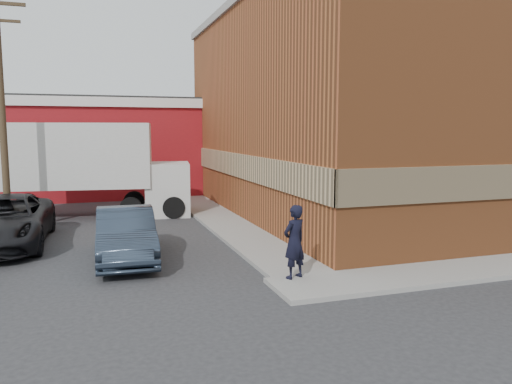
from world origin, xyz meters
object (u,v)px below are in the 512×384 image
object	(u,v)px
sedan	(126,235)
suv_a	(2,222)
warehouse	(62,147)
box_truck	(95,163)
man	(294,242)
utility_pole	(1,104)
brick_building	(382,111)

from	to	relation	value
sedan	suv_a	bearing A→B (deg)	142.80
warehouse	suv_a	xyz separation A→B (m)	(-1.30, -13.65, -1.98)
box_truck	warehouse	bearing A→B (deg)	109.43
sedan	box_truck	distance (m)	8.26
man	box_truck	bearing A→B (deg)	-92.12
man	suv_a	world-z (taller)	man
utility_pole	brick_building	bearing A→B (deg)	-0.02
utility_pole	sedan	distance (m)	7.96
brick_building	warehouse	distance (m)	18.30
warehouse	man	size ratio (longest dim) A/B	8.81
sedan	box_truck	world-z (taller)	box_truck
brick_building	man	size ratio (longest dim) A/B	9.86
suv_a	brick_building	bearing A→B (deg)	11.20
box_truck	brick_building	bearing A→B (deg)	-2.24
brick_building	utility_pole	world-z (taller)	brick_building
suv_a	man	bearing A→B (deg)	-39.57
sedan	warehouse	bearing A→B (deg)	100.38
sedan	box_truck	xyz separation A→B (m)	(-0.70, 8.07, 1.60)
utility_pole	man	distance (m)	12.61
sedan	suv_a	world-z (taller)	suv_a
utility_pole	man	size ratio (longest dim) A/B	4.86
warehouse	sedan	size ratio (longest dim) A/B	3.53
man	warehouse	bearing A→B (deg)	-96.32
utility_pole	suv_a	world-z (taller)	utility_pole
brick_building	utility_pole	size ratio (longest dim) A/B	2.03
man	utility_pole	bearing A→B (deg)	-73.54
warehouse	man	xyz separation A→B (m)	(6.22, -20.25, -1.77)
warehouse	man	bearing A→B (deg)	-72.92
brick_building	sedan	bearing A→B (deg)	-154.83
man	sedan	xyz separation A→B (m)	(-3.83, 3.56, -0.28)
brick_building	utility_pole	xyz separation A→B (m)	(-16.00, 0.00, 0.06)
warehouse	utility_pole	size ratio (longest dim) A/B	1.81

